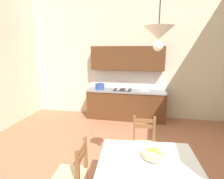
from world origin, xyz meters
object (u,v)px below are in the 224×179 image
at_px(dining_table, 148,169).
at_px(kitchen_cabinetry, 126,91).
at_px(dining_chair_tv_side, 73,175).
at_px(fruit_bowl, 154,154).
at_px(pendant_lamp, 159,34).
at_px(dining_chair_kitchen_side, 144,145).

bearing_deg(dining_table, kitchen_cabinetry, 101.75).
xyz_separation_m(kitchen_cabinetry, dining_table, (0.70, -3.38, -0.24)).
height_order(dining_chair_tv_side, fruit_bowl, dining_chair_tv_side).
relative_size(dining_chair_tv_side, pendant_lamp, 1.16).
bearing_deg(kitchen_cabinetry, pendant_lamp, -77.57).
bearing_deg(kitchen_cabinetry, dining_chair_kitchen_side, -75.50).
bearing_deg(pendant_lamp, dining_chair_kitchen_side, 97.08).
distance_m(dining_chair_kitchen_side, pendant_lamp, 2.08).
bearing_deg(kitchen_cabinetry, fruit_bowl, -76.97).
bearing_deg(fruit_bowl, dining_chair_tv_side, -172.91).
distance_m(dining_chair_tv_side, fruit_bowl, 1.13).
height_order(kitchen_cabinetry, dining_chair_kitchen_side, kitchen_cabinetry).
bearing_deg(fruit_bowl, dining_chair_kitchen_side, 98.92).
distance_m(dining_table, dining_chair_tv_side, 1.02).
xyz_separation_m(kitchen_cabinetry, pendant_lamp, (0.75, -3.40, 1.42)).
bearing_deg(dining_chair_tv_side, kitchen_cabinetry, 85.12).
height_order(dining_table, fruit_bowl, fruit_bowl).
distance_m(dining_chair_tv_side, dining_chair_kitchen_side, 1.38).
xyz_separation_m(dining_chair_tv_side, fruit_bowl, (1.06, 0.13, 0.37)).
bearing_deg(fruit_bowl, kitchen_cabinetry, 103.03).
bearing_deg(dining_chair_tv_side, dining_table, 4.26).
height_order(kitchen_cabinetry, dining_table, kitchen_cabinetry).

